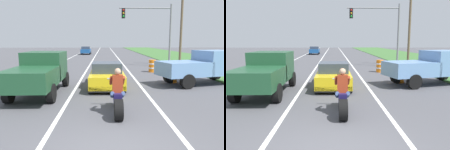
{
  "view_description": "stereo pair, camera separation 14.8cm",
  "coord_description": "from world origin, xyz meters",
  "views": [
    {
      "loc": [
        -0.24,
        -4.5,
        2.53
      ],
      "look_at": [
        0.11,
        5.25,
        1.0
      ],
      "focal_mm": 34.87,
      "sensor_mm": 36.0,
      "label": 1
    },
    {
      "loc": [
        -0.09,
        -4.51,
        2.53
      ],
      "look_at": [
        0.11,
        5.25,
        1.0
      ],
      "focal_mm": 34.87,
      "sensor_mm": 36.0,
      "label": 2
    }
  ],
  "objects": [
    {
      "name": "construction_barrel_nearest",
      "position": [
        3.95,
        8.57,
        0.5
      ],
      "size": [
        0.58,
        0.58,
        1.0
      ],
      "color": "orange",
      "rests_on": "ground"
    },
    {
      "name": "pickup_truck_left_lane_dark_green",
      "position": [
        -3.31,
        5.92,
        1.11
      ],
      "size": [
        2.02,
        4.8,
        1.98
      ],
      "color": "#1E4C2D",
      "rests_on": "ground"
    },
    {
      "name": "motorcycle_with_rider",
      "position": [
        0.21,
        2.78,
        0.59
      ],
      "size": [
        0.7,
        2.21,
        1.62
      ],
      "color": "black",
      "rests_on": "ground"
    },
    {
      "name": "lane_stripe_right_solid",
      "position": [
        1.8,
        20.0,
        0.0
      ],
      "size": [
        0.14,
        120.0,
        0.01
      ],
      "primitive_type": "cube",
      "color": "white",
      "rests_on": "ground"
    },
    {
      "name": "utility_pole_roadside",
      "position": [
        7.66,
        17.97,
        3.77
      ],
      "size": [
        0.24,
        0.24,
        7.54
      ],
      "primitive_type": "cylinder",
      "color": "brown",
      "rests_on": "ground"
    },
    {
      "name": "pickup_truck_right_shoulder_light_blue",
      "position": [
        5.52,
        7.96,
        1.11
      ],
      "size": [
        5.14,
        3.14,
        1.98
      ],
      "color": "#6B93C6",
      "rests_on": "ground"
    },
    {
      "name": "lane_stripe_left_solid",
      "position": [
        -5.4,
        20.0,
        0.0
      ],
      "size": [
        0.14,
        120.0,
        0.01
      ],
      "primitive_type": "cube",
      "color": "white",
      "rests_on": "ground"
    },
    {
      "name": "sports_car_yellow",
      "position": [
        -0.1,
        7.47,
        0.63
      ],
      "size": [
        1.84,
        4.3,
        1.37
      ],
      "color": "yellow",
      "rests_on": "ground"
    },
    {
      "name": "distant_car_far_ahead",
      "position": [
        -3.76,
        37.54,
        0.77
      ],
      "size": [
        1.8,
        4.0,
        1.5
      ],
      "color": "#194C8C",
      "rests_on": "ground"
    },
    {
      "name": "grass_verge_right",
      "position": [
        11.92,
        20.0,
        0.03
      ],
      "size": [
        10.0,
        120.0,
        0.06
      ],
      "primitive_type": "cube",
      "color": "#3D6B33",
      "rests_on": "ground"
    },
    {
      "name": "lane_stripe_centre_dashed",
      "position": [
        -1.8,
        20.0,
        0.0
      ],
      "size": [
        0.14,
        120.0,
        0.01
      ],
      "primitive_type": "cube",
      "color": "white",
      "rests_on": "ground"
    },
    {
      "name": "traffic_light_mast_near",
      "position": [
        4.55,
        16.56,
        4.03
      ],
      "size": [
        5.04,
        0.34,
        6.0
      ],
      "color": "gray",
      "rests_on": "ground"
    },
    {
      "name": "construction_barrel_mid",
      "position": [
        3.68,
        13.07,
        0.5
      ],
      "size": [
        0.58,
        0.58,
        1.0
      ],
      "color": "orange",
      "rests_on": "ground"
    }
  ]
}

